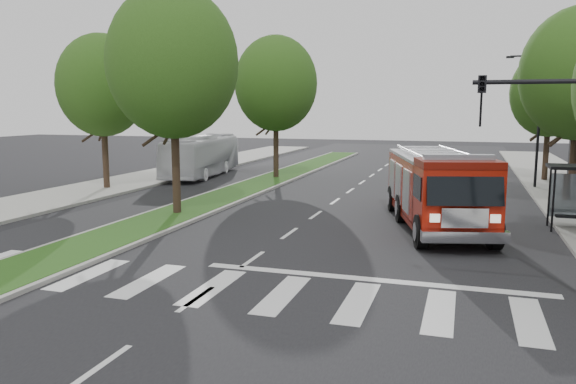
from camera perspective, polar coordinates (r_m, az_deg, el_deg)
name	(u,v)px	position (r m, az deg, el deg)	size (l,w,h in m)	color
ground	(252,260)	(18.31, -3.63, -6.86)	(140.00, 140.00, 0.00)	black
sidewalk_left	(78,193)	(34.06, -20.54, -0.09)	(5.00, 80.00, 0.15)	gray
median	(266,181)	(36.93, -2.22, 1.08)	(3.00, 50.00, 0.15)	gray
tree_right_far	(550,93)	(40.78, 25.08, 9.11)	(5.00, 5.00, 8.73)	black
tree_median_near	(173,63)	(25.73, -11.62, 12.72)	(5.80, 5.80, 10.16)	black
tree_median_far	(276,84)	(38.54, -1.25, 10.94)	(5.60, 5.60, 9.72)	black
tree_left_mid	(102,86)	(35.05, -18.37, 10.23)	(5.20, 5.20, 9.16)	black
streetlight_right_far	(537,115)	(36.66, 23.94, 7.21)	(2.11, 0.20, 8.00)	black
fire_engine	(436,189)	(23.67, 14.84, 0.26)	(5.10, 9.83, 3.27)	#5E0D05
city_bus	(202,156)	(40.88, -8.72, 3.68)	(2.48, 10.59, 2.95)	silver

